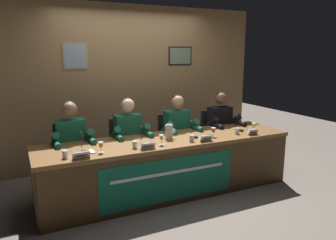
{
  "coord_description": "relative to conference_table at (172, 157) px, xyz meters",
  "views": [
    {
      "loc": [
        -1.8,
        -3.73,
        1.84
      ],
      "look_at": [
        0.0,
        0.0,
        0.98
      ],
      "focal_mm": 34.77,
      "sensor_mm": 36.0,
      "label": 1
    }
  ],
  "objects": [
    {
      "name": "chair_center_left",
      "position": [
        -0.38,
        0.73,
        -0.06
      ],
      "size": [
        0.44,
        0.45,
        0.91
      ],
      "color": "black",
      "rests_on": "ground_plane"
    },
    {
      "name": "water_cup_center_left",
      "position": [
        -0.54,
        -0.11,
        0.26
      ],
      "size": [
        0.06,
        0.06,
        0.08
      ],
      "color": "silver",
      "rests_on": "conference_table"
    },
    {
      "name": "chair_far_left",
      "position": [
        -1.15,
        0.73,
        -0.06
      ],
      "size": [
        0.44,
        0.45,
        0.91
      ],
      "color": "black",
      "rests_on": "ground_plane"
    },
    {
      "name": "panelist_center_left",
      "position": [
        -0.38,
        0.53,
        0.21
      ],
      "size": [
        0.51,
        0.48,
        1.24
      ],
      "color": "black",
      "rests_on": "ground_plane"
    },
    {
      "name": "document_stack_far_left",
      "position": [
        -1.11,
        -0.04,
        0.23
      ],
      "size": [
        0.22,
        0.16,
        0.01
      ],
      "color": "white",
      "rests_on": "conference_table"
    },
    {
      "name": "wall_back_panelled",
      "position": [
        0.0,
        1.55,
        0.8
      ],
      "size": [
        4.58,
        0.14,
        2.6
      ],
      "color": "#937047",
      "rests_on": "ground_plane"
    },
    {
      "name": "panelist_far_right",
      "position": [
        1.16,
        0.53,
        0.21
      ],
      "size": [
        0.51,
        0.48,
        1.24
      ],
      "color": "black",
      "rests_on": "ground_plane"
    },
    {
      "name": "microphone_far_right",
      "position": [
        1.14,
        0.07,
        0.3
      ],
      "size": [
        0.06,
        0.17,
        0.22
      ],
      "color": "black",
      "rests_on": "conference_table"
    },
    {
      "name": "water_cup_far_right",
      "position": [
        0.98,
        -0.08,
        0.26
      ],
      "size": [
        0.06,
        0.06,
        0.08
      ],
      "color": "silver",
      "rests_on": "conference_table"
    },
    {
      "name": "chair_far_right",
      "position": [
        1.16,
        0.73,
        -0.06
      ],
      "size": [
        0.44,
        0.45,
        0.91
      ],
      "color": "black",
      "rests_on": "ground_plane"
    },
    {
      "name": "microphone_center_right",
      "position": [
        0.35,
        0.03,
        0.3
      ],
      "size": [
        0.06,
        0.17,
        0.22
      ],
      "color": "black",
      "rests_on": "conference_table"
    },
    {
      "name": "water_pitcher_central",
      "position": [
        0.01,
        0.1,
        0.32
      ],
      "size": [
        0.15,
        0.1,
        0.21
      ],
      "color": "silver",
      "rests_on": "conference_table"
    },
    {
      "name": "chair_center_right",
      "position": [
        0.39,
        0.73,
        -0.06
      ],
      "size": [
        0.44,
        0.45,
        0.91
      ],
      "color": "black",
      "rests_on": "ground_plane"
    },
    {
      "name": "microphone_far_left",
      "position": [
        -1.12,
        0.03,
        0.3
      ],
      "size": [
        0.06,
        0.17,
        0.22
      ],
      "color": "black",
      "rests_on": "conference_table"
    },
    {
      "name": "panelist_far_left",
      "position": [
        -1.15,
        0.53,
        0.21
      ],
      "size": [
        0.51,
        0.48,
        1.24
      ],
      "color": "black",
      "rests_on": "ground_plane"
    },
    {
      "name": "conference_table",
      "position": [
        0.0,
        0.0,
        0.0
      ],
      "size": [
        3.38,
        0.87,
        0.73
      ],
      "color": "brown",
      "rests_on": "ground_plane"
    },
    {
      "name": "panelist_center_right",
      "position": [
        0.39,
        0.53,
        0.21
      ],
      "size": [
        0.51,
        0.48,
        1.24
      ],
      "color": "black",
      "rests_on": "ground_plane"
    },
    {
      "name": "juice_glass_far_left",
      "position": [
        -0.94,
        -0.1,
        0.31
      ],
      "size": [
        0.06,
        0.06,
        0.12
      ],
      "color": "white",
      "rests_on": "conference_table"
    },
    {
      "name": "juice_glass_center_right",
      "position": [
        0.6,
        -0.06,
        0.31
      ],
      "size": [
        0.06,
        0.06,
        0.12
      ],
      "color": "white",
      "rests_on": "conference_table"
    },
    {
      "name": "nameplate_far_left",
      "position": [
        -1.19,
        -0.23,
        0.26
      ],
      "size": [
        0.19,
        0.06,
        0.08
      ],
      "color": "white",
      "rests_on": "conference_table"
    },
    {
      "name": "water_cup_center_right",
      "position": [
        0.21,
        -0.14,
        0.26
      ],
      "size": [
        0.06,
        0.06,
        0.08
      ],
      "color": "silver",
      "rests_on": "conference_table"
    },
    {
      "name": "nameplate_center_left",
      "position": [
        -0.42,
        -0.21,
        0.26
      ],
      "size": [
        0.18,
        0.06,
        0.08
      ],
      "color": "white",
      "rests_on": "conference_table"
    },
    {
      "name": "juice_glass_far_right",
      "position": [
        1.29,
        -0.05,
        0.31
      ],
      "size": [
        0.06,
        0.06,
        0.12
      ],
      "color": "white",
      "rests_on": "conference_table"
    },
    {
      "name": "juice_glass_center_left",
      "position": [
        -0.19,
        -0.11,
        0.31
      ],
      "size": [
        0.06,
        0.06,
        0.12
      ],
      "color": "white",
      "rests_on": "conference_table"
    },
    {
      "name": "water_cup_far_left",
      "position": [
        -1.34,
        -0.14,
        0.26
      ],
      "size": [
        0.06,
        0.06,
        0.08
      ],
      "color": "silver",
      "rests_on": "conference_table"
    },
    {
      "name": "nameplate_far_right",
      "position": [
        1.15,
        -0.2,
        0.26
      ],
      "size": [
        0.16,
        0.06,
        0.08
      ],
      "color": "white",
      "rests_on": "conference_table"
    },
    {
      "name": "ground_plane",
      "position": [
        0.0,
        0.11,
        -0.51
      ],
      "size": [
        12.0,
        12.0,
        0.0
      ],
      "primitive_type": "plane",
      "color": "#70665B"
    },
    {
      "name": "microphone_center_left",
      "position": [
        -0.38,
        0.02,
        0.3
      ],
      "size": [
        0.06,
        0.17,
        0.22
      ],
      "color": "black",
      "rests_on": "conference_table"
    },
    {
      "name": "nameplate_center_right",
      "position": [
        0.38,
        -0.21,
        0.26
      ],
      "size": [
        0.18,
        0.06,
        0.08
      ],
      "color": "white",
      "rests_on": "conference_table"
    }
  ]
}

